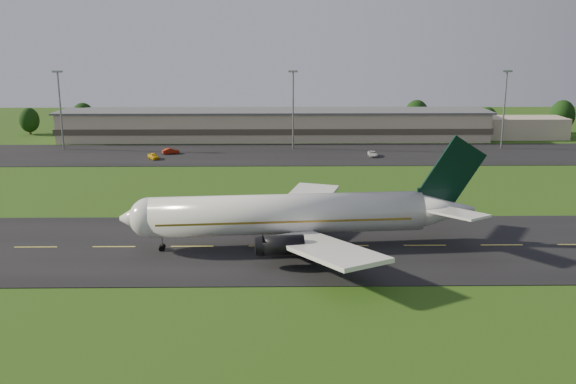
{
  "coord_description": "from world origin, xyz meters",
  "views": [
    {
      "loc": [
        1.34,
        -86.24,
        29.13
      ],
      "look_at": [
        2.68,
        8.0,
        6.0
      ],
      "focal_mm": 40.0,
      "sensor_mm": 36.0,
      "label": 1
    }
  ],
  "objects_px": {
    "light_mast_west": "(60,101)",
    "service_vehicle_d": "(470,149)",
    "terminal": "(297,125)",
    "light_mast_centre": "(293,100)",
    "light_mast_east": "(505,100)",
    "service_vehicle_a": "(153,156)",
    "airliner": "(294,215)",
    "service_vehicle_c": "(373,154)",
    "service_vehicle_b": "(171,151)"
  },
  "relations": [
    {
      "from": "airliner",
      "to": "service_vehicle_d",
      "type": "relative_size",
      "value": 12.78
    },
    {
      "from": "light_mast_centre",
      "to": "service_vehicle_c",
      "type": "distance_m",
      "value": 25.52
    },
    {
      "from": "light_mast_west",
      "to": "light_mast_east",
      "type": "height_order",
      "value": "same"
    },
    {
      "from": "light_mast_east",
      "to": "service_vehicle_b",
      "type": "height_order",
      "value": "light_mast_east"
    },
    {
      "from": "airliner",
      "to": "service_vehicle_d",
      "type": "bearing_deg",
      "value": 53.23
    },
    {
      "from": "light_mast_centre",
      "to": "light_mast_east",
      "type": "xyz_separation_m",
      "value": [
        55.0,
        0.0,
        0.0
      ]
    },
    {
      "from": "light_mast_west",
      "to": "service_vehicle_d",
      "type": "distance_m",
      "value": 106.33
    },
    {
      "from": "terminal",
      "to": "service_vehicle_b",
      "type": "xyz_separation_m",
      "value": [
        -32.28,
        -23.47,
        -3.2
      ]
    },
    {
      "from": "light_mast_centre",
      "to": "service_vehicle_a",
      "type": "distance_m",
      "value": 38.65
    },
    {
      "from": "terminal",
      "to": "service_vehicle_d",
      "type": "relative_size",
      "value": 36.12
    },
    {
      "from": "terminal",
      "to": "service_vehicle_c",
      "type": "relative_size",
      "value": 31.42
    },
    {
      "from": "light_mast_centre",
      "to": "service_vehicle_b",
      "type": "distance_m",
      "value": 33.9
    },
    {
      "from": "light_mast_centre",
      "to": "light_mast_west",
      "type": "bearing_deg",
      "value": 180.0
    },
    {
      "from": "terminal",
      "to": "light_mast_centre",
      "type": "xyz_separation_m",
      "value": [
        -1.4,
        -16.18,
        8.75
      ]
    },
    {
      "from": "light_mast_east",
      "to": "airliner",
      "type": "bearing_deg",
      "value": -125.33
    },
    {
      "from": "service_vehicle_d",
      "to": "service_vehicle_a",
      "type": "bearing_deg",
      "value": 144.51
    },
    {
      "from": "light_mast_centre",
      "to": "airliner",
      "type": "bearing_deg",
      "value": -91.19
    },
    {
      "from": "terminal",
      "to": "service_vehicle_b",
      "type": "height_order",
      "value": "terminal"
    },
    {
      "from": "service_vehicle_d",
      "to": "airliner",
      "type": "bearing_deg",
      "value": -164.57
    },
    {
      "from": "light_mast_centre",
      "to": "service_vehicle_d",
      "type": "relative_size",
      "value": 5.07
    },
    {
      "from": "service_vehicle_b",
      "to": "service_vehicle_d",
      "type": "relative_size",
      "value": 1.05
    },
    {
      "from": "light_mast_east",
      "to": "service_vehicle_a",
      "type": "bearing_deg",
      "value": -170.94
    },
    {
      "from": "service_vehicle_a",
      "to": "light_mast_east",
      "type": "bearing_deg",
      "value": -21.01
    },
    {
      "from": "light_mast_west",
      "to": "service_vehicle_c",
      "type": "relative_size",
      "value": 4.41
    },
    {
      "from": "airliner",
      "to": "terminal",
      "type": "relative_size",
      "value": 0.35
    },
    {
      "from": "terminal",
      "to": "airliner",
      "type": "bearing_deg",
      "value": -91.82
    },
    {
      "from": "light_mast_east",
      "to": "service_vehicle_c",
      "type": "bearing_deg",
      "value": -162.13
    },
    {
      "from": "light_mast_east",
      "to": "terminal",
      "type": "bearing_deg",
      "value": 163.2
    },
    {
      "from": "light_mast_centre",
      "to": "service_vehicle_b",
      "type": "height_order",
      "value": "light_mast_centre"
    },
    {
      "from": "service_vehicle_d",
      "to": "light_mast_centre",
      "type": "bearing_deg",
      "value": 132.05
    },
    {
      "from": "service_vehicle_a",
      "to": "service_vehicle_d",
      "type": "height_order",
      "value": "service_vehicle_a"
    },
    {
      "from": "light_mast_east",
      "to": "service_vehicle_a",
      "type": "relative_size",
      "value": 4.82
    },
    {
      "from": "terminal",
      "to": "light_mast_centre",
      "type": "relative_size",
      "value": 7.13
    },
    {
      "from": "light_mast_west",
      "to": "service_vehicle_d",
      "type": "height_order",
      "value": "light_mast_west"
    },
    {
      "from": "service_vehicle_a",
      "to": "service_vehicle_c",
      "type": "xyz_separation_m",
      "value": [
        53.29,
        2.69,
        -0.08
      ]
    },
    {
      "from": "light_mast_west",
      "to": "service_vehicle_c",
      "type": "distance_m",
      "value": 81.09
    },
    {
      "from": "light_mast_east",
      "to": "service_vehicle_d",
      "type": "xyz_separation_m",
      "value": [
        -9.44,
        -4.27,
        -12.06
      ]
    },
    {
      "from": "airliner",
      "to": "light_mast_east",
      "type": "distance_m",
      "value": 98.3
    },
    {
      "from": "airliner",
      "to": "light_mast_centre",
      "type": "bearing_deg",
      "value": 84.0
    },
    {
      "from": "light_mast_centre",
      "to": "service_vehicle_b",
      "type": "bearing_deg",
      "value": -166.72
    },
    {
      "from": "service_vehicle_d",
      "to": "light_mast_west",
      "type": "bearing_deg",
      "value": 135.08
    },
    {
      "from": "service_vehicle_b",
      "to": "service_vehicle_d",
      "type": "xyz_separation_m",
      "value": [
        76.44,
        3.02,
        -0.11
      ]
    },
    {
      "from": "airliner",
      "to": "service_vehicle_b",
      "type": "bearing_deg",
      "value": 107.11
    },
    {
      "from": "airliner",
      "to": "service_vehicle_b",
      "type": "relative_size",
      "value": 12.16
    },
    {
      "from": "light_mast_west",
      "to": "light_mast_centre",
      "type": "xyz_separation_m",
      "value": [
        60.0,
        0.0,
        0.0
      ]
    },
    {
      "from": "service_vehicle_c",
      "to": "terminal",
      "type": "bearing_deg",
      "value": 124.23
    },
    {
      "from": "light_mast_west",
      "to": "service_vehicle_b",
      "type": "distance_m",
      "value": 32.31
    },
    {
      "from": "light_mast_west",
      "to": "service_vehicle_d",
      "type": "bearing_deg",
      "value": -2.32
    },
    {
      "from": "service_vehicle_c",
      "to": "light_mast_centre",
      "type": "bearing_deg",
      "value": 150.56
    },
    {
      "from": "service_vehicle_b",
      "to": "service_vehicle_d",
      "type": "distance_m",
      "value": 76.5
    }
  ]
}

